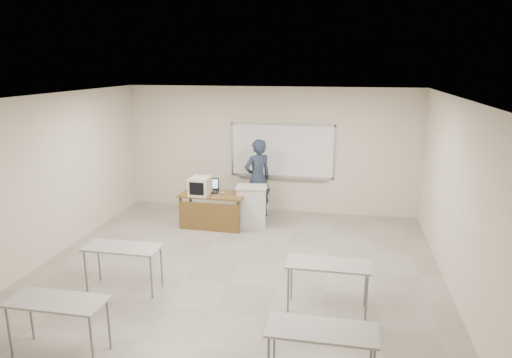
% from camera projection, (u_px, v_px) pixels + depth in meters
% --- Properties ---
extents(floor, '(7.00, 8.00, 0.01)m').
position_uv_depth(floor, '(230.00, 284.00, 7.51)').
color(floor, gray).
rests_on(floor, ground).
extents(whiteboard, '(2.48, 0.10, 1.31)m').
position_uv_depth(whiteboard, '(282.00, 151.00, 10.86)').
color(whiteboard, white).
rests_on(whiteboard, floor).
extents(student_desks, '(4.40, 2.20, 0.73)m').
position_uv_depth(student_desks, '(204.00, 284.00, 6.06)').
color(student_desks, '#A09F9A').
rests_on(student_desks, floor).
extents(instructor_desk, '(1.42, 0.71, 0.75)m').
position_uv_depth(instructor_desk, '(212.00, 204.00, 9.93)').
color(instructor_desk, brown).
rests_on(instructor_desk, floor).
extents(podium, '(0.66, 0.48, 0.92)m').
position_uv_depth(podium, '(252.00, 206.00, 10.06)').
color(podium, beige).
rests_on(podium, floor).
extents(crt_monitor, '(0.42, 0.47, 0.40)m').
position_uv_depth(crt_monitor, '(200.00, 186.00, 9.86)').
color(crt_monitor, beige).
rests_on(crt_monitor, instructor_desk).
extents(laptop, '(0.37, 0.34, 0.27)m').
position_uv_depth(laptop, '(211.00, 189.00, 10.14)').
color(laptop, black).
rests_on(laptop, instructor_desk).
extents(mouse, '(0.11, 0.08, 0.04)m').
position_uv_depth(mouse, '(223.00, 193.00, 9.99)').
color(mouse, '#939699').
rests_on(mouse, instructor_desk).
extents(keyboard, '(0.46, 0.28, 0.02)m').
position_uv_depth(keyboard, '(257.00, 187.00, 9.80)').
color(keyboard, beige).
rests_on(keyboard, podium).
extents(presenter, '(0.80, 0.77, 1.85)m').
position_uv_depth(presenter, '(258.00, 179.00, 10.57)').
color(presenter, black).
rests_on(presenter, floor).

